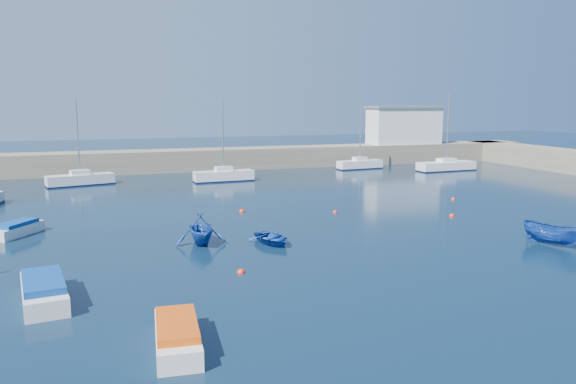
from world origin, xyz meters
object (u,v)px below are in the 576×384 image
object	(u,v)px
harbor_office	(404,126)
motorboat_1	(17,229)
sailboat_7	(360,164)
dinghy_center	(272,238)
sailboat_8	(446,166)
dinghy_left	(200,229)
motorboat_0	(44,291)
sailboat_6	(224,175)
dinghy_right	(553,234)
sailboat_5	(80,179)
motorboat_3	(177,335)

from	to	relation	value
harbor_office	motorboat_1	size ratio (longest dim) A/B	2.62
sailboat_7	dinghy_center	bearing A→B (deg)	140.89
sailboat_7	sailboat_8	distance (m)	10.71
motorboat_1	dinghy_left	xyz separation A→B (m)	(10.91, -5.92, 0.50)
harbor_office	motorboat_0	xyz separation A→B (m)	(-43.34, -44.85, -4.59)
dinghy_center	dinghy_left	world-z (taller)	dinghy_left
sailboat_7	harbor_office	bearing A→B (deg)	-65.38
harbor_office	motorboat_1	world-z (taller)	harbor_office
dinghy_left	sailboat_6	bearing A→B (deg)	77.10
harbor_office	dinghy_right	xyz separation A→B (m)	(-15.17, -44.11, -4.39)
sailboat_5	dinghy_center	bearing A→B (deg)	-172.00
sailboat_6	sailboat_8	size ratio (longest dim) A/B	0.87
sailboat_7	motorboat_1	world-z (taller)	sailboat_7
sailboat_8	motorboat_0	distance (m)	55.25
motorboat_0	dinghy_center	bearing A→B (deg)	19.65
sailboat_6	dinghy_center	bearing A→B (deg)	171.06
sailboat_7	dinghy_left	world-z (taller)	sailboat_7
dinghy_left	motorboat_3	bearing A→B (deg)	-100.82
sailboat_8	motorboat_1	xyz separation A→B (m)	(-46.12, -20.46, -0.19)
sailboat_6	sailboat_5	bearing A→B (deg)	80.14
harbor_office	sailboat_8	world-z (taller)	sailboat_8
sailboat_7	sailboat_6	bearing A→B (deg)	100.45
sailboat_5	motorboat_0	size ratio (longest dim) A/B	1.72
dinghy_left	motorboat_1	bearing A→B (deg)	153.60
sailboat_5	dinghy_right	size ratio (longest dim) A/B	2.39
harbor_office	sailboat_5	xyz separation A→B (m)	(-42.87, -9.21, -4.47)
sailboat_5	sailboat_8	world-z (taller)	sailboat_8
sailboat_8	motorboat_3	size ratio (longest dim) A/B	2.27
dinghy_left	dinghy_right	bearing A→B (deg)	-17.49
sailboat_7	motorboat_0	size ratio (longest dim) A/B	1.56
motorboat_1	dinghy_right	size ratio (longest dim) A/B	1.04
motorboat_3	dinghy_left	xyz separation A→B (m)	(3.27, 14.28, 0.46)
sailboat_8	motorboat_1	bearing A→B (deg)	110.82
sailboat_8	dinghy_right	world-z (taller)	sailboat_8
sailboat_6	motorboat_3	xyz separation A→B (m)	(-10.24, -40.31, -0.17)
sailboat_7	motorboat_1	xyz separation A→B (m)	(-36.72, -25.57, -0.19)
sailboat_8	motorboat_3	bearing A→B (deg)	133.48
sailboat_5	sailboat_8	distance (m)	42.91
sailboat_5	dinghy_center	world-z (taller)	sailboat_5
sailboat_7	motorboat_1	bearing A→B (deg)	119.13
sailboat_7	dinghy_left	distance (m)	40.71
dinghy_center	dinghy_left	size ratio (longest dim) A/B	0.90
motorboat_0	motorboat_3	bearing A→B (deg)	-60.96
sailboat_5	dinghy_right	world-z (taller)	sailboat_5
sailboat_8	dinghy_left	size ratio (longest dim) A/B	2.79
motorboat_0	motorboat_1	distance (m)	14.06
motorboat_0	dinghy_left	world-z (taller)	dinghy_left
sailboat_6	harbor_office	bearing A→B (deg)	-71.83
sailboat_8	motorboat_3	distance (m)	55.98
sailboat_5	dinghy_left	xyz separation A→B (m)	(7.67, -27.77, 0.30)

